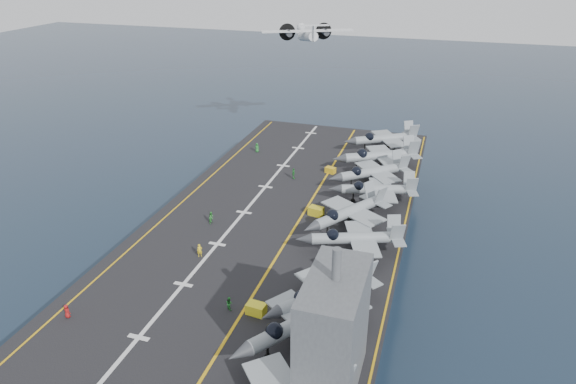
% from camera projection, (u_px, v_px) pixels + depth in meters
% --- Properties ---
extents(ground, '(500.00, 500.00, 0.00)m').
position_uv_depth(ground, '(281.00, 274.00, 83.33)').
color(ground, '#142135').
rests_on(ground, ground).
extents(hull, '(36.00, 90.00, 10.00)m').
position_uv_depth(hull, '(280.00, 248.00, 81.17)').
color(hull, '#56595E').
rests_on(hull, ground).
extents(flight_deck, '(38.00, 92.00, 0.40)m').
position_uv_depth(flight_deck, '(280.00, 219.00, 78.93)').
color(flight_deck, black).
rests_on(flight_deck, hull).
extents(foul_line, '(0.35, 90.00, 0.02)m').
position_uv_depth(foul_line, '(299.00, 221.00, 78.02)').
color(foul_line, gold).
rests_on(foul_line, flight_deck).
extents(landing_centerline, '(0.50, 90.00, 0.02)m').
position_uv_depth(landing_centerline, '(244.00, 212.00, 80.47)').
color(landing_centerline, silver).
rests_on(landing_centerline, flight_deck).
extents(deck_edge_port, '(0.25, 90.00, 0.02)m').
position_uv_depth(deck_edge_port, '(181.00, 203.00, 83.45)').
color(deck_edge_port, gold).
rests_on(deck_edge_port, flight_deck).
extents(deck_edge_stbd, '(0.25, 90.00, 0.02)m').
position_uv_depth(deck_edge_stbd, '(402.00, 236.00, 73.82)').
color(deck_edge_stbd, gold).
rests_on(deck_edge_stbd, flight_deck).
extents(island_superstructure, '(5.00, 10.00, 15.00)m').
position_uv_depth(island_superstructure, '(334.00, 321.00, 45.73)').
color(island_superstructure, '#56595E').
rests_on(island_superstructure, flight_deck).
extents(fighter_jet_1, '(17.29, 18.55, 5.36)m').
position_uv_depth(fighter_jet_1, '(301.00, 321.00, 53.04)').
color(fighter_jet_1, '#9099A0').
rests_on(fighter_jet_1, flight_deck).
extents(fighter_jet_2, '(17.16, 17.91, 5.19)m').
position_uv_depth(fighter_jet_2, '(326.00, 291.00, 57.83)').
color(fighter_jet_2, '#969CA4').
rests_on(fighter_jet_2, flight_deck).
extents(fighter_jet_3, '(16.89, 14.02, 5.02)m').
position_uv_depth(fighter_jet_3, '(356.00, 237.00, 68.74)').
color(fighter_jet_3, '#9CA4AE').
rests_on(fighter_jet_3, flight_deck).
extents(fighter_jet_4, '(16.94, 18.41, 5.32)m').
position_uv_depth(fighter_jet_4, '(349.00, 211.00, 75.18)').
color(fighter_jet_4, '#9EA8AF').
rests_on(fighter_jet_4, flight_deck).
extents(fighter_jet_5, '(16.22, 13.05, 4.90)m').
position_uv_depth(fighter_jet_5, '(378.00, 188.00, 82.72)').
color(fighter_jet_5, gray).
rests_on(fighter_jet_5, flight_deck).
extents(fighter_jet_6, '(18.12, 17.42, 5.26)m').
position_uv_depth(fighter_jet_6, '(373.00, 171.00, 88.75)').
color(fighter_jet_6, '#959CA6').
rests_on(fighter_jet_6, flight_deck).
extents(fighter_jet_7, '(19.65, 17.49, 5.70)m').
position_uv_depth(fighter_jet_7, '(381.00, 155.00, 95.10)').
color(fighter_jet_7, '#A1A8B2').
rests_on(fighter_jet_7, flight_deck).
extents(fighter_jet_8, '(18.68, 16.94, 5.40)m').
position_uv_depth(fighter_jet_8, '(385.00, 138.00, 104.09)').
color(fighter_jet_8, gray).
rests_on(fighter_jet_8, flight_deck).
extents(tow_cart_a, '(2.29, 1.61, 1.29)m').
position_uv_depth(tow_cart_a, '(256.00, 309.00, 57.99)').
color(tow_cart_a, yellow).
rests_on(tow_cart_a, flight_deck).
extents(tow_cart_b, '(2.49, 1.90, 1.34)m').
position_uv_depth(tow_cart_b, '(316.00, 211.00, 79.44)').
color(tow_cart_b, gold).
rests_on(tow_cart_b, flight_deck).
extents(tow_cart_c, '(2.06, 1.64, 1.08)m').
position_uv_depth(tow_cart_c, '(330.00, 170.00, 94.42)').
color(tow_cart_c, gold).
rests_on(tow_cart_c, flight_deck).
extents(crew_0, '(1.11, 0.84, 1.68)m').
position_uv_depth(crew_0, '(67.00, 311.00, 57.31)').
color(crew_0, '#B21919').
rests_on(crew_0, flight_deck).
extents(crew_1, '(1.33, 1.19, 1.85)m').
position_uv_depth(crew_1, '(200.00, 250.00, 68.65)').
color(crew_1, yellow).
rests_on(crew_1, flight_deck).
extents(crew_2, '(0.83, 1.18, 1.87)m').
position_uv_depth(crew_2, '(211.00, 217.00, 77.06)').
color(crew_2, green).
rests_on(crew_2, flight_deck).
extents(crew_4, '(0.99, 1.30, 1.96)m').
position_uv_depth(crew_4, '(294.00, 174.00, 91.86)').
color(crew_4, '#268C33').
rests_on(crew_4, flight_deck).
extents(crew_5, '(1.12, 0.76, 1.84)m').
position_uv_depth(crew_5, '(257.00, 148.00, 103.97)').
color(crew_5, '#268C33').
rests_on(crew_5, flight_deck).
extents(crew_7, '(1.18, 1.06, 1.64)m').
position_uv_depth(crew_7, '(229.00, 303.00, 58.62)').
color(crew_7, '#268C33').
rests_on(crew_7, flight_deck).
extents(transport_plane, '(27.48, 24.30, 5.41)m').
position_uv_depth(transport_plane, '(307.00, 36.00, 127.29)').
color(transport_plane, silver).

